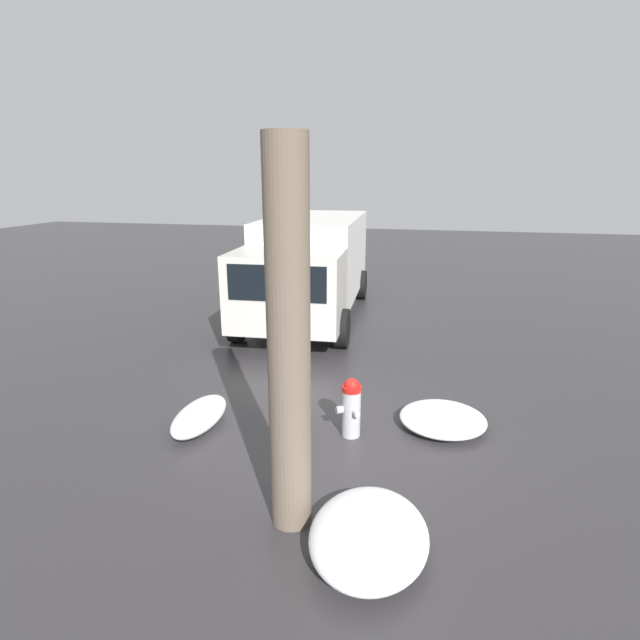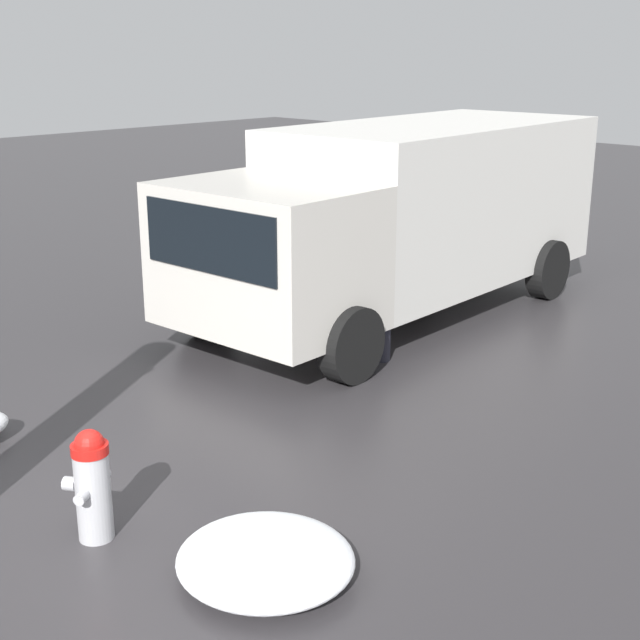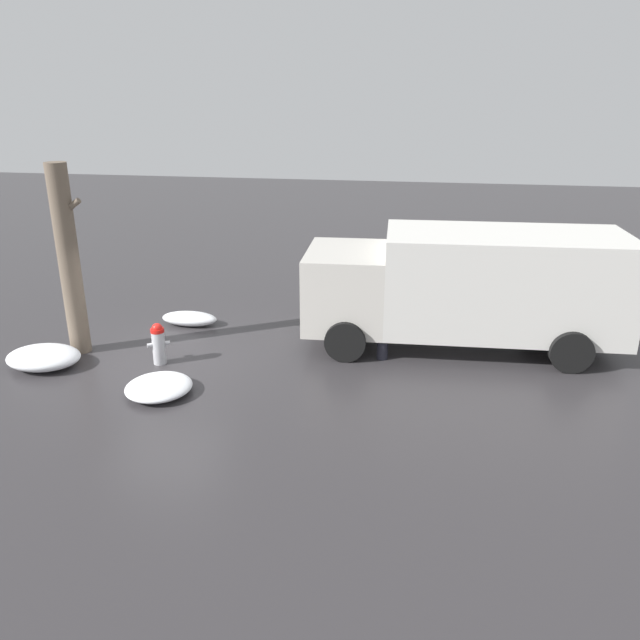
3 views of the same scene
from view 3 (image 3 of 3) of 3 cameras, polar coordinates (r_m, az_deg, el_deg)
The scene contains 8 objects.
ground_plane at distance 13.98m, azimuth -14.38°, elevation -3.85°, with size 60.00×60.00×0.00m, color #333033.
fire_hydrant at distance 13.81m, azimuth -14.55°, elevation -2.04°, with size 0.45×0.40×0.92m.
tree_trunk at distance 14.55m, azimuth -21.97°, elevation 5.03°, with size 0.69×0.45×4.19m.
delivery_truck at distance 14.43m, azimuth 13.41°, elevation 3.24°, with size 7.14×3.05×2.65m.
pedestrian at distance 13.51m, azimuth 5.82°, elevation -0.01°, with size 0.36×0.36×1.66m.
snow_pile_by_hydrant at distance 16.02m, azimuth -11.85°, elevation 0.13°, with size 1.41×0.66×0.34m.
snow_pile_curbside at distance 12.59m, azimuth -14.52°, elevation -5.93°, with size 1.29×1.33×0.28m.
snow_pile_by_tree at distance 14.57m, azimuth -23.95°, elevation -3.13°, with size 1.58×1.23×0.42m.
Camera 3 is at (5.53, -11.58, 5.55)m, focal length 35.00 mm.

